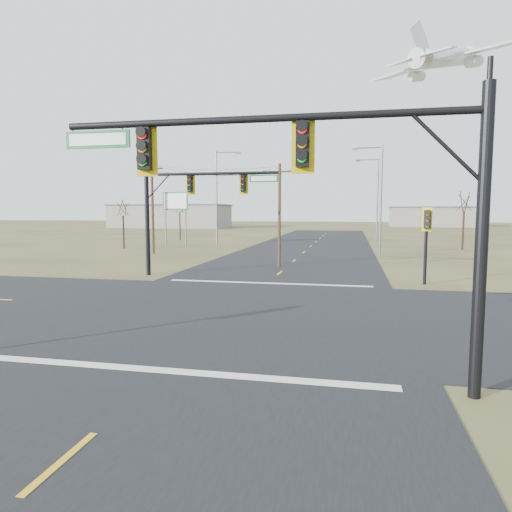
{
  "coord_description": "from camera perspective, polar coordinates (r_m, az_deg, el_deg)",
  "views": [
    {
      "loc": [
        4.74,
        -18.51,
        4.27
      ],
      "look_at": [
        0.65,
        1.0,
        2.28
      ],
      "focal_mm": 32.0,
      "sensor_mm": 36.0,
      "label": 1
    }
  ],
  "objects": [
    {
      "name": "streetlight_b",
      "position": [
        64.48,
        14.74,
        7.37
      ],
      "size": [
        3.17,
        0.47,
        11.31
      ],
      "rotation": [
        0.0,
        0.0,
        0.34
      ],
      "color": "slate",
      "rests_on": "ground"
    },
    {
      "name": "ground",
      "position": [
        19.58,
        -2.48,
        -6.89
      ],
      "size": [
        320.0,
        320.0,
        0.0
      ],
      "primitive_type": "plane",
      "color": "olive",
      "rests_on": "ground"
    },
    {
      "name": "warehouse_left",
      "position": [
        117.39,
        -10.59,
        4.87
      ],
      "size": [
        28.0,
        14.0,
        5.5
      ],
      "primitive_type": "cube",
      "color": "gray",
      "rests_on": "ground"
    },
    {
      "name": "road_ns",
      "position": [
        19.58,
        -2.48,
        -6.86
      ],
      "size": [
        14.0,
        160.0,
        0.02
      ],
      "primitive_type": "cube",
      "color": "black",
      "rests_on": "ground"
    },
    {
      "name": "jet_airliner",
      "position": [
        97.2,
        22.46,
        21.93
      ],
      "size": [
        29.48,
        29.62,
        13.53
      ],
      "rotation": [
        0.0,
        -0.23,
        0.86
      ],
      "color": "silver"
    },
    {
      "name": "warehouse_mid",
      "position": [
        130.11,
        20.88,
        4.55
      ],
      "size": [
        20.0,
        12.0,
        5.0
      ],
      "primitive_type": "cube",
      "color": "gray",
      "rests_on": "ground"
    },
    {
      "name": "road_ew",
      "position": [
        19.58,
        -2.48,
        -6.86
      ],
      "size": [
        160.0,
        14.0,
        0.02
      ],
      "primitive_type": "cube",
      "color": "black",
      "rests_on": "ground"
    },
    {
      "name": "pedestal_signal_ne",
      "position": [
        27.84,
        20.57,
        3.25
      ],
      "size": [
        0.67,
        0.58,
        4.47
      ],
      "rotation": [
        0.0,
        0.0,
        -0.37
      ],
      "color": "black",
      "rests_on": "ground"
    },
    {
      "name": "bare_tree_a",
      "position": [
        53.27,
        -16.31,
        5.85
      ],
      "size": [
        2.58,
        2.58,
        5.84
      ],
      "rotation": [
        0.0,
        0.0,
        -0.08
      ],
      "color": "black",
      "rests_on": "ground"
    },
    {
      "name": "mast_arm_far",
      "position": [
        29.76,
        -8.32,
        7.41
      ],
      "size": [
        8.87,
        0.48,
        7.19
      ],
      "rotation": [
        0.0,
        0.0,
        0.15
      ],
      "color": "black",
      "rests_on": "ground"
    },
    {
      "name": "utility_pole_near",
      "position": [
        34.4,
        2.95,
        5.4
      ],
      "size": [
        1.9,
        0.22,
        7.75
      ],
      "rotation": [
        0.0,
        0.0,
        -0.05
      ],
      "color": "#4C3720",
      "rests_on": "ground"
    },
    {
      "name": "mast_arm_near",
      "position": [
        10.98,
        7.26,
        10.18
      ],
      "size": [
        10.34,
        0.45,
        7.05
      ],
      "rotation": [
        0.0,
        0.0,
        0.1
      ],
      "color": "black",
      "rests_on": "ground"
    },
    {
      "name": "stop_bar_far",
      "position": [
        26.78,
        1.5,
        -3.4
      ],
      "size": [
        12.0,
        0.4,
        0.01
      ],
      "primitive_type": "cube",
      "color": "silver",
      "rests_on": "road_ns"
    },
    {
      "name": "bare_tree_b",
      "position": [
        67.02,
        -9.53,
        6.22
      ],
      "size": [
        2.44,
        2.44,
        6.2
      ],
      "rotation": [
        0.0,
        0.0,
        -0.01
      ],
      "color": "black",
      "rests_on": "ground"
    },
    {
      "name": "utility_pole_far",
      "position": [
        46.61,
        -12.81,
        6.09
      ],
      "size": [
        2.08,
        0.94,
        9.0
      ],
      "rotation": [
        0.0,
        0.0,
        0.39
      ],
      "color": "#4C3720",
      "rests_on": "ground"
    },
    {
      "name": "streetlight_c",
      "position": [
        56.64,
        -4.71,
        7.9
      ],
      "size": [
        3.2,
        0.34,
        11.49
      ],
      "rotation": [
        0.0,
        0.0,
        0.09
      ],
      "color": "slate",
      "rests_on": "ground"
    },
    {
      "name": "streetlight_a",
      "position": [
        45.23,
        15.08,
        7.49
      ],
      "size": [
        2.89,
        0.29,
        10.38
      ],
      "rotation": [
        0.0,
        0.0,
        -0.06
      ],
      "color": "slate",
      "rests_on": "ground"
    },
    {
      "name": "stop_bar_near",
      "position": [
        12.72,
        -11.11,
        -13.87
      ],
      "size": [
        12.0,
        0.4,
        0.01
      ],
      "primitive_type": "cube",
      "color": "silver",
      "rests_on": "road_ns"
    },
    {
      "name": "bare_tree_c",
      "position": [
        54.52,
        24.61,
        6.28
      ],
      "size": [
        2.93,
        2.93,
        6.76
      ],
      "rotation": [
        0.0,
        0.0,
        0.03
      ],
      "color": "black",
      "rests_on": "ground"
    },
    {
      "name": "highway_sign",
      "position": [
        56.86,
        -10.05,
        5.93
      ],
      "size": [
        3.44,
        0.67,
        6.53
      ],
      "rotation": [
        0.0,
        0.0,
        -0.17
      ],
      "color": "slate",
      "rests_on": "ground"
    }
  ]
}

